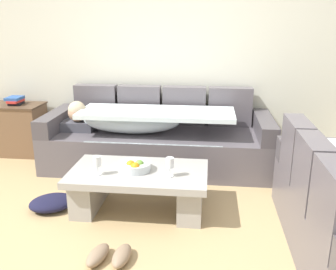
% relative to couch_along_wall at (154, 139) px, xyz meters
% --- Properties ---
extents(ground_plane, '(14.00, 14.00, 0.00)m').
position_rel_couch_along_wall_xyz_m(ground_plane, '(0.13, -1.63, -0.33)').
color(ground_plane, tan).
extents(back_wall, '(9.00, 0.10, 2.70)m').
position_rel_couch_along_wall_xyz_m(back_wall, '(0.13, 0.52, 1.02)').
color(back_wall, silver).
rests_on(back_wall, ground_plane).
extents(couch_along_wall, '(2.55, 0.92, 0.88)m').
position_rel_couch_along_wall_xyz_m(couch_along_wall, '(0.00, 0.00, 0.00)').
color(couch_along_wall, '#5B545B').
rests_on(couch_along_wall, ground_plane).
extents(coffee_table, '(1.20, 0.68, 0.38)m').
position_rel_couch_along_wall_xyz_m(coffee_table, '(0.02, -1.07, -0.09)').
color(coffee_table, '#A19E98').
rests_on(coffee_table, ground_plane).
extents(fruit_bowl, '(0.28, 0.28, 0.10)m').
position_rel_couch_along_wall_xyz_m(fruit_bowl, '(-0.01, -1.08, 0.09)').
color(fruit_bowl, silver).
rests_on(fruit_bowl, coffee_table).
extents(wine_glass_near_left, '(0.07, 0.07, 0.17)m').
position_rel_couch_along_wall_xyz_m(wine_glass_near_left, '(-0.30, -1.20, 0.17)').
color(wine_glass_near_left, silver).
rests_on(wine_glass_near_left, coffee_table).
extents(wine_glass_near_right, '(0.07, 0.07, 0.17)m').
position_rel_couch_along_wall_xyz_m(wine_glass_near_right, '(0.31, -1.17, 0.17)').
color(wine_glass_near_right, silver).
rests_on(wine_glass_near_right, coffee_table).
extents(side_cabinet, '(0.72, 0.44, 0.64)m').
position_rel_couch_along_wall_xyz_m(side_cabinet, '(-1.81, 0.22, -0.01)').
color(side_cabinet, brown).
rests_on(side_cabinet, ground_plane).
extents(book_stack_on_cabinet, '(0.19, 0.23, 0.09)m').
position_rel_couch_along_wall_xyz_m(book_stack_on_cabinet, '(-1.76, 0.23, 0.36)').
color(book_stack_on_cabinet, black).
rests_on(book_stack_on_cabinet, side_cabinet).
extents(pair_of_shoes, '(0.32, 0.29, 0.09)m').
position_rel_couch_along_wall_xyz_m(pair_of_shoes, '(-0.04, -1.84, -0.28)').
color(pair_of_shoes, '#8C7259').
rests_on(pair_of_shoes, ground_plane).
extents(crumpled_garment, '(0.51, 0.47, 0.12)m').
position_rel_couch_along_wall_xyz_m(crumpled_garment, '(-0.76, -1.15, -0.27)').
color(crumpled_garment, '#191933').
rests_on(crumpled_garment, ground_plane).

